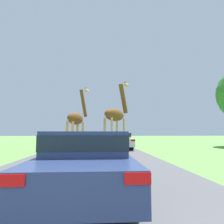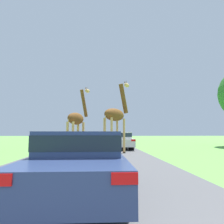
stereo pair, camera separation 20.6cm
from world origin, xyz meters
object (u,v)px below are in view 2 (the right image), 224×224
car_queue_left (82,137)px  car_queue_right (121,140)px  car_far_ahead (109,138)px  giraffe_near_road (116,115)px  car_lead_maroon (81,159)px  giraffe_companion (77,120)px

car_queue_left → car_queue_right: bearing=-71.4°
car_queue_left → car_far_ahead: (3.77, -6.52, -0.01)m
giraffe_near_road → car_far_ahead: (-0.05, 10.59, -1.81)m
car_queue_right → car_queue_left: car_queue_right is taller
car_queue_right → car_lead_maroon: bearing=-99.8°
car_lead_maroon → car_queue_right: 12.37m
giraffe_near_road → giraffe_companion: 3.33m
giraffe_companion → car_queue_left: 15.42m
giraffe_near_road → car_far_ahead: 10.74m
car_lead_maroon → car_queue_left: (-2.38, 25.49, 0.02)m
car_queue_left → giraffe_companion: bearing=-86.2°
giraffe_near_road → car_lead_maroon: giraffe_near_road is taller
giraffe_near_road → car_queue_left: giraffe_near_road is taller
car_lead_maroon → car_queue_right: bearing=80.2°
car_lead_maroon → car_far_ahead: 19.02m
car_queue_right → car_far_ahead: 6.82m
giraffe_near_road → car_queue_left: 17.62m
giraffe_companion → car_queue_right: bearing=61.2°
giraffe_companion → car_far_ahead: giraffe_companion is taller
giraffe_companion → car_lead_maroon: (1.36, -10.17, -1.54)m
giraffe_near_road → giraffe_companion: bearing=-172.6°
car_lead_maroon → car_far_ahead: bearing=85.8°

